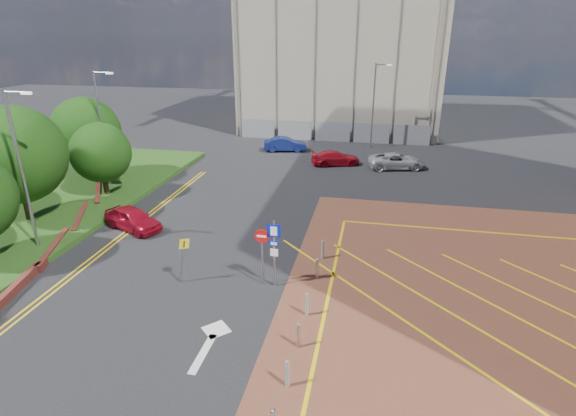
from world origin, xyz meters
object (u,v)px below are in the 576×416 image
(car_blue_back, at_px, (285,144))
(car_red_back, at_px, (335,158))
(lamp_left_far, at_px, (102,125))
(car_silver_back, at_px, (396,161))
(warning_sign, at_px, (183,255))
(lamp_back, at_px, (374,103))
(tree_d, at_px, (86,132))
(lamp_left_near, at_px, (22,165))
(sign_cluster, at_px, (270,247))
(car_red_left, at_px, (133,219))
(tree_b, at_px, (15,155))
(tree_c, at_px, (101,153))

(car_blue_back, xyz_separation_m, car_red_back, (5.20, -3.79, -0.06))
(lamp_left_far, height_order, car_silver_back, lamp_left_far)
(warning_sign, bearing_deg, lamp_back, 74.41)
(tree_d, relative_size, car_red_back, 1.46)
(tree_d, distance_m, lamp_left_near, 11.76)
(warning_sign, xyz_separation_m, car_silver_back, (9.91, 20.71, -0.78))
(lamp_left_near, distance_m, car_blue_back, 24.85)
(lamp_left_near, relative_size, sign_cluster, 2.50)
(tree_d, relative_size, car_silver_back, 1.31)
(lamp_left_near, relative_size, car_blue_back, 1.98)
(lamp_left_near, distance_m, car_red_left, 6.32)
(car_blue_back, bearing_deg, tree_b, 138.04)
(tree_b, xyz_separation_m, lamp_left_near, (3.08, -3.00, 0.42))
(sign_cluster, bearing_deg, car_red_left, 154.14)
(tree_d, bearing_deg, lamp_left_near, -69.65)
(lamp_left_near, height_order, sign_cluster, lamp_left_near)
(car_red_back, height_order, car_silver_back, car_silver_back)
(car_red_left, bearing_deg, tree_b, 117.99)
(car_red_left, bearing_deg, car_red_back, -9.14)
(tree_b, bearing_deg, car_red_left, 4.24)
(warning_sign, xyz_separation_m, car_red_left, (-5.38, 5.03, -0.77))
(lamp_left_near, xyz_separation_m, car_silver_back, (18.72, 19.16, -4.01))
(warning_sign, bearing_deg, car_blue_back, 90.90)
(sign_cluster, xyz_separation_m, car_silver_back, (6.01, 20.18, -1.31))
(car_red_left, distance_m, car_blue_back, 20.18)
(tree_c, bearing_deg, warning_sign, -43.99)
(tree_b, relative_size, lamp_back, 0.84)
(tree_c, distance_m, lamp_left_near, 8.20)
(tree_c, distance_m, warning_sign, 13.86)
(tree_c, xyz_separation_m, warning_sign, (9.89, -9.55, -1.76))
(lamp_left_near, bearing_deg, lamp_back, 57.60)
(tree_c, xyz_separation_m, lamp_back, (17.58, 18.00, 1.17))
(tree_d, distance_m, sign_cluster, 20.74)
(car_red_left, bearing_deg, lamp_left_far, 63.59)
(tree_b, height_order, tree_c, tree_b)
(sign_cluster, height_order, car_red_left, sign_cluster)
(lamp_left_far, bearing_deg, sign_cluster, -36.82)
(tree_c, distance_m, lamp_back, 25.19)
(tree_b, height_order, car_red_left, tree_b)
(tree_c, height_order, sign_cluster, tree_c)
(car_red_left, bearing_deg, car_blue_back, 9.43)
(sign_cluster, bearing_deg, lamp_left_far, 143.18)
(car_red_left, bearing_deg, warning_sign, -109.35)
(tree_c, height_order, car_blue_back, tree_c)
(warning_sign, height_order, car_red_left, warning_sign)
(lamp_left_far, height_order, car_red_left, lamp_left_far)
(lamp_left_far, height_order, car_blue_back, lamp_left_far)
(tree_b, height_order, lamp_left_far, lamp_left_far)
(lamp_left_near, height_order, lamp_back, lamp_left_near)
(lamp_back, bearing_deg, car_blue_back, -159.83)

